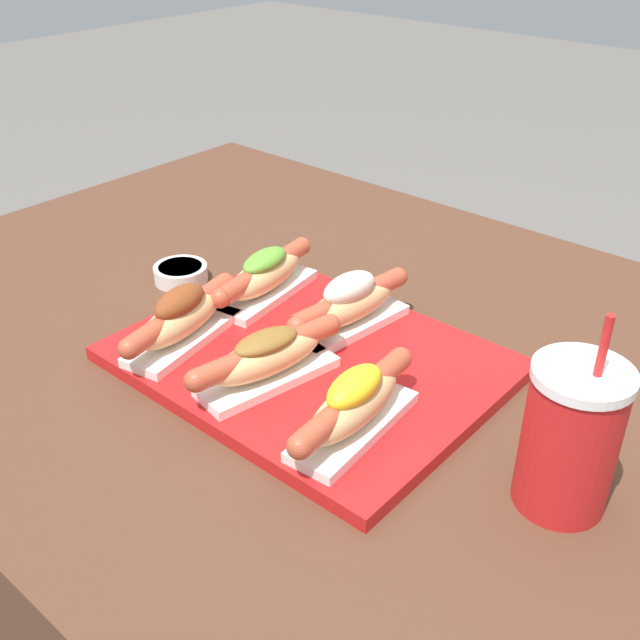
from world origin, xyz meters
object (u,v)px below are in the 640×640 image
(hot_dog_3, at_px, (264,276))
(sauce_bowl, at_px, (181,273))
(hot_dog_0, at_px, (181,318))
(hot_dog_2, at_px, (354,404))
(serving_tray, at_px, (309,360))
(hot_dog_1, at_px, (267,357))
(hot_dog_4, at_px, (349,304))
(drink_cup, at_px, (570,438))

(hot_dog_3, height_order, sauce_bowl, hot_dog_3)
(hot_dog_0, xyz_separation_m, hot_dog_2, (0.27, 0.00, -0.00))
(hot_dog_3, xyz_separation_m, sauce_bowl, (-0.15, -0.02, -0.04))
(sauce_bowl, bearing_deg, hot_dog_0, -38.74)
(hot_dog_0, height_order, hot_dog_2, hot_dog_0)
(serving_tray, bearing_deg, hot_dog_1, -89.63)
(hot_dog_1, bearing_deg, serving_tray, 90.37)
(serving_tray, xyz_separation_m, hot_dog_3, (-0.14, 0.07, 0.04))
(hot_dog_4, height_order, sauce_bowl, hot_dog_4)
(hot_dog_2, bearing_deg, hot_dog_3, 152.18)
(serving_tray, distance_m, drink_cup, 0.34)
(hot_dog_1, bearing_deg, hot_dog_4, 91.43)
(serving_tray, relative_size, hot_dog_4, 2.11)
(hot_dog_1, bearing_deg, drink_cup, 10.25)
(hot_dog_4, xyz_separation_m, drink_cup, (0.34, -0.09, 0.02))
(hot_dog_4, bearing_deg, hot_dog_3, -174.71)
(serving_tray, bearing_deg, drink_cup, -2.17)
(hot_dog_0, bearing_deg, drink_cup, 8.27)
(hot_dog_1, height_order, hot_dog_2, hot_dog_2)
(hot_dog_0, height_order, drink_cup, drink_cup)
(hot_dog_4, bearing_deg, serving_tray, -87.61)
(serving_tray, distance_m, hot_dog_0, 0.17)
(serving_tray, relative_size, sauce_bowl, 5.57)
(hot_dog_1, bearing_deg, hot_dog_3, 135.76)
(drink_cup, bearing_deg, serving_tray, 177.83)
(hot_dog_2, bearing_deg, hot_dog_0, -179.28)
(hot_dog_0, height_order, hot_dog_4, hot_dog_4)
(hot_dog_3, relative_size, sauce_bowl, 2.63)
(serving_tray, bearing_deg, hot_dog_0, -149.69)
(hot_dog_2, relative_size, hot_dog_3, 1.01)
(hot_dog_2, bearing_deg, drink_cup, 17.91)
(serving_tray, relative_size, hot_dog_0, 2.13)
(hot_dog_2, bearing_deg, hot_dog_1, 177.78)
(hot_dog_4, distance_m, drink_cup, 0.35)
(hot_dog_3, bearing_deg, hot_dog_0, -88.40)
(sauce_bowl, bearing_deg, drink_cup, -5.16)
(hot_dog_2, relative_size, sauce_bowl, 2.65)
(sauce_bowl, height_order, drink_cup, drink_cup)
(hot_dog_2, bearing_deg, hot_dog_4, 130.49)
(hot_dog_1, xyz_separation_m, drink_cup, (0.33, 0.06, 0.03))
(hot_dog_3, bearing_deg, sauce_bowl, -171.43)
(hot_dog_0, distance_m, hot_dog_2, 0.27)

